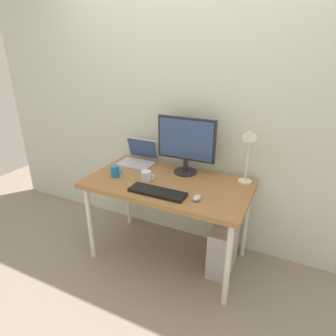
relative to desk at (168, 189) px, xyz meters
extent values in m
plane|color=gray|center=(0.00, 0.00, -0.68)|extent=(6.00, 6.00, 0.00)
cube|color=silver|center=(0.00, 0.42, 0.62)|extent=(4.40, 0.04, 2.60)
cube|color=olive|center=(0.00, 0.00, 0.05)|extent=(1.33, 0.72, 0.04)
cylinder|color=silver|center=(-0.61, -0.30, -0.33)|extent=(0.04, 0.04, 0.71)
cylinder|color=silver|center=(0.61, -0.30, -0.33)|extent=(0.04, 0.04, 0.71)
cylinder|color=silver|center=(-0.61, 0.30, -0.33)|extent=(0.04, 0.04, 0.71)
cylinder|color=silver|center=(0.61, 0.30, -0.33)|extent=(0.04, 0.04, 0.71)
cylinder|color=#232328|center=(0.06, 0.23, 0.07)|extent=(0.20, 0.20, 0.01)
cylinder|color=#232328|center=(0.06, 0.23, 0.14)|extent=(0.04, 0.04, 0.11)
cube|color=#232328|center=(0.06, 0.23, 0.37)|extent=(0.51, 0.03, 0.36)
cube|color=#334C7F|center=(0.06, 0.21, 0.37)|extent=(0.47, 0.01, 0.33)
cube|color=#B2B2B7|center=(-0.43, 0.19, 0.08)|extent=(0.32, 0.22, 0.02)
cube|color=#B2B2B7|center=(-0.43, 0.33, 0.19)|extent=(0.32, 0.07, 0.21)
cube|color=#334C7F|center=(-0.43, 0.32, 0.19)|extent=(0.30, 0.05, 0.18)
cylinder|color=silver|center=(0.57, 0.26, 0.07)|extent=(0.11, 0.11, 0.01)
cylinder|color=silver|center=(0.57, 0.26, 0.27)|extent=(0.02, 0.02, 0.37)
cone|color=silver|center=(0.57, 0.22, 0.48)|extent=(0.11, 0.14, 0.13)
cube|color=black|center=(0.02, -0.22, 0.08)|extent=(0.44, 0.14, 0.02)
ellipsoid|color=#B2B2B7|center=(0.32, -0.19, 0.08)|extent=(0.06, 0.09, 0.03)
cylinder|color=#1E72BF|center=(-0.45, -0.10, 0.12)|extent=(0.07, 0.07, 0.10)
torus|color=#1E72BF|center=(-0.40, -0.10, 0.12)|extent=(0.05, 0.01, 0.05)
cylinder|color=silver|center=(-0.17, -0.06, 0.11)|extent=(0.08, 0.08, 0.08)
torus|color=silver|center=(-0.11, -0.06, 0.11)|extent=(0.05, 0.01, 0.05)
cube|color=#B2B2B7|center=(0.49, 0.05, -0.47)|extent=(0.18, 0.36, 0.42)
camera|label=1|loc=(0.91, -1.89, 1.07)|focal=30.41mm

